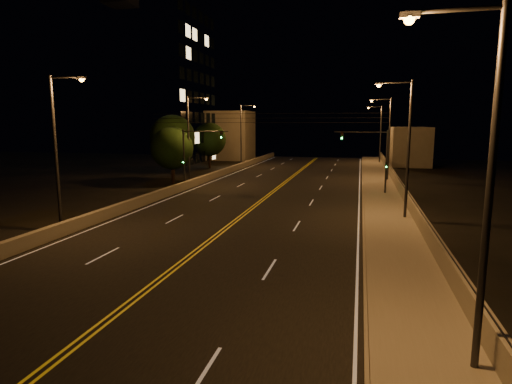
% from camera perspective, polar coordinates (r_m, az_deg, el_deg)
% --- Properties ---
extents(ground, '(160.00, 160.00, 0.00)m').
position_cam_1_polar(ground, '(14.05, -28.34, -21.61)').
color(ground, black).
rests_on(ground, ground).
extents(road, '(18.00, 120.00, 0.02)m').
position_cam_1_polar(road, '(30.78, -2.74, -3.86)').
color(road, black).
rests_on(road, ground).
extents(sidewalk, '(3.60, 120.00, 0.30)m').
position_cam_1_polar(sidewalk, '(29.64, 17.78, -4.53)').
color(sidewalk, gray).
rests_on(sidewalk, ground).
extents(curb, '(0.14, 120.00, 0.15)m').
position_cam_1_polar(curb, '(29.57, 14.15, -4.55)').
color(curb, gray).
rests_on(curb, ground).
extents(parapet_wall, '(0.30, 120.00, 1.00)m').
position_cam_1_polar(parapet_wall, '(29.67, 21.03, -3.41)').
color(parapet_wall, gray).
rests_on(parapet_wall, sidewalk).
extents(jersey_barrier, '(0.45, 120.00, 0.83)m').
position_cam_1_polar(jersey_barrier, '(34.49, -17.87, -2.19)').
color(jersey_barrier, gray).
rests_on(jersey_barrier, ground).
extents(distant_building_right, '(6.00, 10.00, 6.33)m').
position_cam_1_polar(distant_building_right, '(75.95, 19.80, 5.76)').
color(distant_building_right, gray).
rests_on(distant_building_right, ground).
extents(distant_building_left, '(8.00, 8.00, 9.22)m').
position_cam_1_polar(distant_building_left, '(83.54, -3.42, 7.54)').
color(distant_building_left, gray).
rests_on(distant_building_left, ground).
extents(parapet_rail, '(0.06, 120.00, 0.06)m').
position_cam_1_polar(parapet_rail, '(29.57, 21.08, -2.40)').
color(parapet_rail, black).
rests_on(parapet_rail, parapet_wall).
extents(lane_markings, '(17.32, 116.00, 0.00)m').
position_cam_1_polar(lane_markings, '(30.71, -2.78, -3.87)').
color(lane_markings, silver).
rests_on(lane_markings, road).
extents(streetlight_0, '(2.55, 0.28, 9.86)m').
position_cam_1_polar(streetlight_0, '(12.43, 27.70, 2.17)').
color(streetlight_0, '#2D2D33').
rests_on(streetlight_0, ground).
extents(streetlight_1, '(2.55, 0.28, 9.86)m').
position_cam_1_polar(streetlight_1, '(31.77, 19.25, 6.32)').
color(streetlight_1, '#2D2D33').
rests_on(streetlight_1, ground).
extents(streetlight_2, '(2.55, 0.28, 9.86)m').
position_cam_1_polar(streetlight_2, '(53.08, 17.09, 7.36)').
color(streetlight_2, '#2D2D33').
rests_on(streetlight_2, ground).
extents(streetlight_3, '(2.55, 0.28, 9.86)m').
position_cam_1_polar(streetlight_3, '(76.63, 16.09, 7.83)').
color(streetlight_3, '#2D2D33').
rests_on(streetlight_3, ground).
extents(streetlight_4, '(2.55, 0.28, 9.86)m').
position_cam_1_polar(streetlight_4, '(29.74, -24.82, 5.83)').
color(streetlight_4, '#2D2D33').
rests_on(streetlight_4, ground).
extents(streetlight_5, '(2.55, 0.28, 9.86)m').
position_cam_1_polar(streetlight_5, '(48.60, -8.72, 7.53)').
color(streetlight_5, '#2D2D33').
rests_on(streetlight_5, ground).
extents(streetlight_6, '(2.55, 0.28, 9.86)m').
position_cam_1_polar(streetlight_6, '(69.18, -1.81, 8.08)').
color(streetlight_6, '#2D2D33').
rests_on(streetlight_6, ground).
extents(traffic_signal_right, '(5.11, 0.31, 6.31)m').
position_cam_1_polar(traffic_signal_right, '(42.73, 15.72, 4.83)').
color(traffic_signal_right, '#2D2D33').
rests_on(traffic_signal_right, ground).
extents(traffic_signal_left, '(5.11, 0.31, 6.31)m').
position_cam_1_polar(traffic_signal_left, '(46.09, -8.48, 5.36)').
color(traffic_signal_left, '#2D2D33').
rests_on(traffic_signal_left, ground).
extents(overhead_wires, '(22.00, 0.03, 0.83)m').
position_cam_1_polar(overhead_wires, '(39.20, 1.15, 9.83)').
color(overhead_wires, black).
extents(building_tower, '(24.00, 15.00, 25.15)m').
position_cam_1_polar(building_tower, '(69.10, -17.18, 12.96)').
color(building_tower, gray).
rests_on(building_tower, ground).
extents(tree_0, '(4.84, 4.84, 6.55)m').
position_cam_1_polar(tree_0, '(49.83, -11.13, 5.75)').
color(tree_0, black).
rests_on(tree_0, ground).
extents(tree_1, '(5.96, 5.96, 8.08)m').
position_cam_1_polar(tree_1, '(58.12, -11.06, 7.16)').
color(tree_1, black).
rests_on(tree_1, ground).
extents(tree_2, '(5.21, 5.21, 7.06)m').
position_cam_1_polar(tree_2, '(67.43, -6.25, 6.98)').
color(tree_2, black).
rests_on(tree_2, ground).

